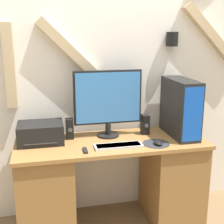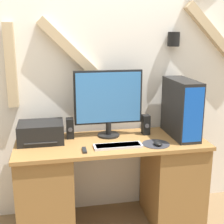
% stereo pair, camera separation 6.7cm
% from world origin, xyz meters
% --- Properties ---
extents(wall_back, '(6.40, 0.15, 2.70)m').
position_xyz_m(wall_back, '(0.01, 0.64, 1.36)').
color(wall_back, white).
rests_on(wall_back, ground_plane).
extents(desk, '(1.55, 0.59, 0.77)m').
position_xyz_m(desk, '(0.00, 0.29, 0.40)').
color(desk, olive).
rests_on(desk, ground_plane).
extents(monitor, '(0.58, 0.19, 0.56)m').
position_xyz_m(monitor, '(0.00, 0.43, 1.09)').
color(monitor, black).
rests_on(monitor, desk).
extents(keyboard, '(0.38, 0.12, 0.02)m').
position_xyz_m(keyboard, '(0.02, 0.15, 0.79)').
color(keyboard, silver).
rests_on(keyboard, desk).
extents(mousepad, '(0.22, 0.22, 0.00)m').
position_xyz_m(mousepad, '(0.33, 0.15, 0.78)').
color(mousepad, '#2D2D33').
rests_on(mousepad, desk).
extents(mouse, '(0.06, 0.10, 0.03)m').
position_xyz_m(mouse, '(0.34, 0.12, 0.79)').
color(mouse, black).
rests_on(mouse, mousepad).
extents(computer_tower, '(0.18, 0.48, 0.49)m').
position_xyz_m(computer_tower, '(0.61, 0.32, 1.02)').
color(computer_tower, black).
rests_on(computer_tower, desk).
extents(printer, '(0.36, 0.28, 0.16)m').
position_xyz_m(printer, '(-0.56, 0.39, 0.85)').
color(printer, black).
rests_on(printer, desk).
extents(speaker_left, '(0.06, 0.08, 0.17)m').
position_xyz_m(speaker_left, '(-0.33, 0.44, 0.86)').
color(speaker_left, black).
rests_on(speaker_left, desk).
extents(speaker_right, '(0.06, 0.08, 0.17)m').
position_xyz_m(speaker_right, '(0.33, 0.42, 0.86)').
color(speaker_right, black).
rests_on(speaker_right, desk).
extents(remote_control, '(0.03, 0.10, 0.02)m').
position_xyz_m(remote_control, '(-0.24, 0.12, 0.78)').
color(remote_control, black).
rests_on(remote_control, desk).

